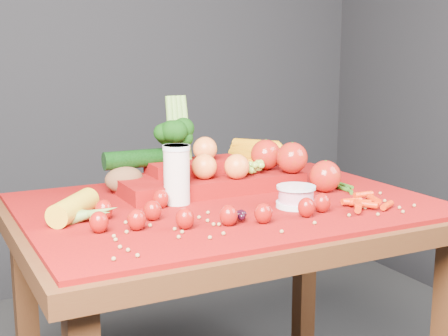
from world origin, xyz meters
name	(u,v)px	position (x,y,z in m)	size (l,w,h in m)	color
table	(227,241)	(0.00, 0.00, 0.66)	(1.10, 0.80, 0.75)	#3E1D0E
red_cloth	(227,204)	(0.00, 0.00, 0.76)	(1.05, 0.75, 0.01)	#790B04
milk_glass	(177,173)	(-0.13, 0.04, 0.84)	(0.07, 0.07, 0.15)	beige
yogurt_bowl	(296,196)	(0.13, -0.13, 0.79)	(0.10, 0.10, 0.06)	silver
strawberry_scatter	(197,210)	(-0.15, -0.14, 0.79)	(0.58, 0.28, 0.05)	maroon
dark_grape_cluster	(235,216)	(-0.07, -0.18, 0.78)	(0.06, 0.05, 0.03)	black
soybean_scatter	(266,218)	(0.00, -0.20, 0.77)	(0.84, 0.24, 0.01)	olive
corn_ear	(84,212)	(-0.39, -0.01, 0.78)	(0.25, 0.26, 0.06)	gold
potato	(124,180)	(-0.21, 0.22, 0.80)	(0.11, 0.08, 0.08)	#55341C
baby_carrot_pile	(364,202)	(0.28, -0.21, 0.78)	(0.17, 0.17, 0.03)	red
green_bean_pile	(344,187)	(0.38, -0.01, 0.77)	(0.14, 0.12, 0.01)	#2B5D15
produce_mound	(221,168)	(0.06, 0.15, 0.82)	(0.61, 0.37, 0.27)	#790B04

